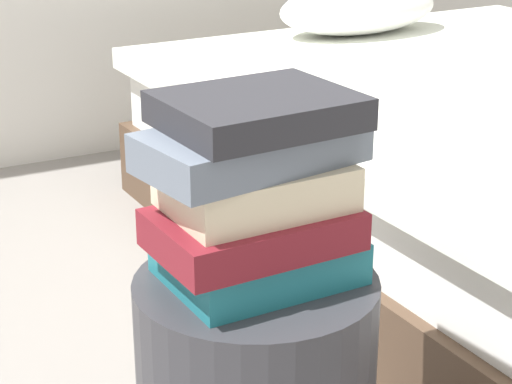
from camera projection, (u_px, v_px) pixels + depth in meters
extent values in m
ellipsoid|color=white|center=(359.00, 8.00, 2.92)|extent=(0.57, 0.30, 0.16)
cube|color=#1E727F|center=(258.00, 258.00, 1.32)|extent=(0.26, 0.21, 0.06)
cube|color=maroon|center=(253.00, 229.00, 1.27)|extent=(0.28, 0.19, 0.05)
cube|color=beige|center=(257.00, 186.00, 1.27)|extent=(0.25, 0.18, 0.06)
cube|color=slate|center=(250.00, 146.00, 1.25)|extent=(0.32, 0.20, 0.05)
cube|color=#28282D|center=(258.00, 110.00, 1.24)|extent=(0.26, 0.22, 0.04)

